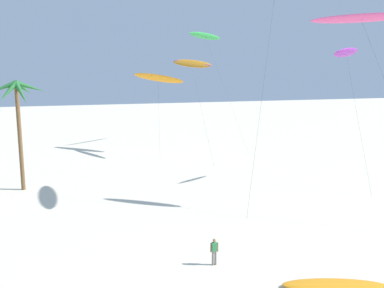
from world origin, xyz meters
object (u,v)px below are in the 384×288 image
flying_kite_3 (191,63)px  flying_kite_6 (158,78)px  flying_kite_4 (361,18)px  grounded_kite_1 (336,286)px  palm_tree_4 (17,102)px  person_foreground_walker (214,251)px  flying_kite_2 (346,52)px  flying_kite_8 (206,36)px

flying_kite_3 → flying_kite_6: size_ratio=1.16×
flying_kite_4 → grounded_kite_1: bearing=-130.7°
flying_kite_4 → palm_tree_4: bearing=152.2°
flying_kite_6 → person_foreground_walker: (-5.47, -37.42, -9.73)m
flying_kite_2 → flying_kite_4: bearing=-121.2°
palm_tree_4 → flying_kite_4: bearing=-27.8°
flying_kite_2 → person_foreground_walker: flying_kite_2 is taller
flying_kite_3 → person_foreground_walker: flying_kite_3 is taller
person_foreground_walker → flying_kite_2: bearing=35.8°
flying_kite_8 → flying_kite_4: bearing=-88.6°
flying_kite_2 → grounded_kite_1: flying_kite_2 is taller
grounded_kite_1 → flying_kite_4: bearing=49.3°
flying_kite_6 → flying_kite_8: 11.61m
grounded_kite_1 → palm_tree_4: bearing=124.1°
flying_kite_4 → flying_kite_8: size_ratio=0.92×
flying_kite_2 → flying_kite_8: (-5.21, 27.53, 3.62)m
flying_kite_2 → flying_kite_4: (-4.36, -7.21, 2.34)m
flying_kite_4 → grounded_kite_1: (-9.82, -11.43, -15.62)m
palm_tree_4 → grounded_kite_1: 32.34m
flying_kite_6 → flying_kite_8: (8.74, 4.12, 6.43)m
flying_kite_2 → person_foreground_walker: (-19.42, -14.01, -12.53)m
flying_kite_8 → palm_tree_4: bearing=-142.4°
palm_tree_4 → person_foreground_walker: palm_tree_4 is taller
flying_kite_4 → flying_kite_6: bearing=107.4°
flying_kite_8 → grounded_kite_1: 49.98m
flying_kite_3 → person_foreground_walker: 35.62m
palm_tree_4 → flying_kite_2: bearing=-12.8°
person_foreground_walker → flying_kite_8: bearing=71.1°
flying_kite_6 → person_foreground_walker: flying_kite_6 is taller
flying_kite_4 → flying_kite_8: bearing=91.4°
palm_tree_4 → flying_kite_6: (17.72, 16.23, 1.93)m
flying_kite_3 → flying_kite_8: 11.42m
palm_tree_4 → flying_kite_4: flying_kite_4 is taller
palm_tree_4 → flying_kite_8: flying_kite_8 is taller
flying_kite_4 → flying_kite_6: size_ratio=1.39×
flying_kite_2 → flying_kite_6: size_ratio=1.21×
flying_kite_6 → person_foreground_walker: 39.04m
flying_kite_8 → person_foreground_walker: flying_kite_8 is taller
flying_kite_3 → flying_kite_4: flying_kite_4 is taller
flying_kite_2 → flying_kite_6: 27.39m
flying_kite_3 → flying_kite_8: bearing=59.9°
flying_kite_4 → person_foreground_walker: bearing=-155.7°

